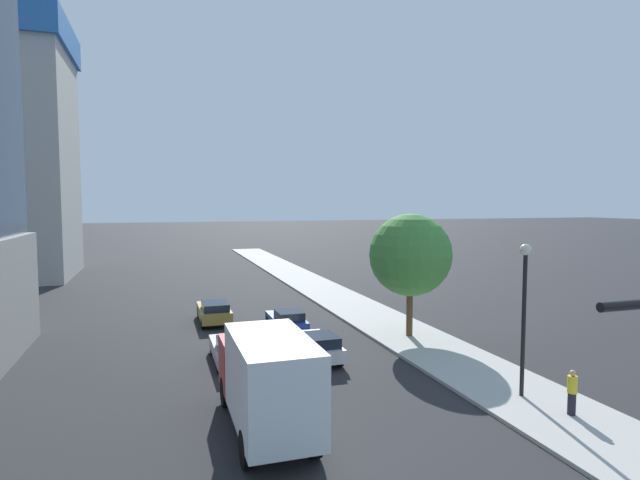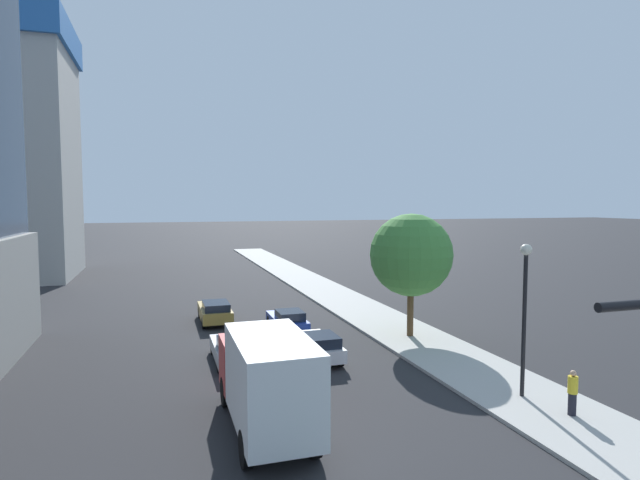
# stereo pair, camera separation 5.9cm
# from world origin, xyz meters

# --- Properties ---
(sidewalk) EXTENTS (4.40, 120.00, 0.15)m
(sidewalk) POSITION_xyz_m (7.97, 20.00, 0.07)
(sidewalk) COLOR #B2AFA8
(sidewalk) RESTS_ON ground
(construction_building) EXTENTS (13.50, 14.27, 33.51)m
(construction_building) POSITION_xyz_m (-19.94, 56.87, 14.12)
(construction_building) COLOR #B2AFA8
(construction_building) RESTS_ON ground
(street_lamp) EXTENTS (0.44, 0.44, 5.92)m
(street_lamp) POSITION_xyz_m (7.84, 14.71, 4.02)
(street_lamp) COLOR black
(street_lamp) RESTS_ON sidewalk
(street_tree) EXTENTS (4.61, 4.61, 6.88)m
(street_tree) POSITION_xyz_m (7.90, 24.12, 4.71)
(street_tree) COLOR brown
(street_tree) RESTS_ON sidewalk
(car_white) EXTENTS (1.82, 4.22, 1.41)m
(car_white) POSITION_xyz_m (1.68, 21.89, 0.71)
(car_white) COLOR silver
(car_white) RESTS_ON ground
(car_blue) EXTENTS (1.75, 4.06, 1.35)m
(car_blue) POSITION_xyz_m (1.68, 27.62, 0.67)
(car_blue) COLOR #233D9E
(car_blue) RESTS_ON ground
(car_silver) EXTENTS (1.84, 4.25, 1.33)m
(car_silver) POSITION_xyz_m (-2.19, 22.63, 0.68)
(car_silver) COLOR #B7B7BC
(car_silver) RESTS_ON ground
(car_gold) EXTENTS (1.83, 4.46, 1.44)m
(car_gold) POSITION_xyz_m (-2.19, 31.17, 0.75)
(car_gold) COLOR #AD8938
(car_gold) RESTS_ON ground
(box_truck) EXTENTS (2.34, 6.84, 3.43)m
(box_truck) POSITION_xyz_m (-2.19, 14.81, 1.90)
(box_truck) COLOR #B21E1E
(box_truck) RESTS_ON ground
(pedestrian_yellow_shirt) EXTENTS (0.34, 0.34, 1.61)m
(pedestrian_yellow_shirt) POSITION_xyz_m (8.32, 12.69, 0.97)
(pedestrian_yellow_shirt) COLOR black
(pedestrian_yellow_shirt) RESTS_ON sidewalk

